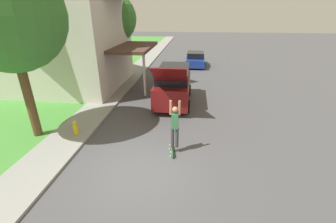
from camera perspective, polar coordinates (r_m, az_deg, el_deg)
name	(u,v)px	position (r m, az deg, el deg)	size (l,w,h in m)	color
ground_plane	(140,169)	(8.21, -7.16, -14.39)	(120.00, 120.00, 0.00)	#49494C
lawn	(37,99)	(16.40, -30.39, 2.68)	(10.00, 80.00, 0.08)	#478E38
sidewalk	(104,102)	(14.25, -15.96, 2.34)	(1.80, 80.00, 0.10)	gray
house	(51,20)	(18.25, -27.64, 19.79)	(11.89, 8.12, 8.59)	beige
lawn_tree_near	(7,16)	(10.46, -35.73, 19.09)	(4.10, 4.10, 6.93)	brown
lawn_tree_far	(112,19)	(19.54, -14.14, 21.91)	(3.88, 3.88, 6.49)	brown
suv_parked	(173,85)	(13.43, 1.37, 6.84)	(2.07, 5.30, 2.80)	maroon
car_down_street	(195,59)	(23.64, 6.93, 13.02)	(1.98, 4.08, 1.40)	navy
skateboarder	(175,124)	(8.39, 1.76, -3.17)	(0.41, 0.22, 1.92)	#38383D
skateboard	(172,151)	(8.88, 0.90, -9.88)	(0.21, 0.79, 0.26)	#337F3D
fire_hydrant	(75,128)	(10.68, -22.44, -3.80)	(0.20, 0.20, 0.67)	gold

